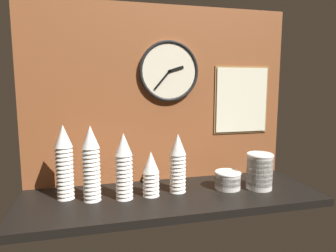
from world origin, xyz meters
TOP-DOWN VIEW (x-y plane):
  - ground_plane at (0.00, 0.00)cm, footprint 160.00×56.00cm
  - wall_tiled_back at (0.00, 26.50)cm, footprint 160.00×3.00cm
  - cup_stack_left at (-41.85, 0.89)cm, footprint 8.99×8.99cm
  - cup_stack_center_left at (-25.65, -0.90)cm, footprint 8.99×8.99cm
  - cup_stack_center at (-11.40, 0.39)cm, footprint 8.99×8.99cm
  - cup_stack_far_left at (-55.21, 6.78)cm, footprint 8.99×8.99cm
  - cup_stack_center_right at (4.02, 2.26)cm, footprint 8.99×8.99cm
  - bowl_stack_far_right at (50.36, -4.18)cm, footprint 15.00×15.00cm
  - bowl_stack_right at (32.94, -0.49)cm, footprint 15.00×15.00cm
  - wall_clock at (4.51, 23.47)cm, footprint 36.18×2.70cm
  - menu_board at (52.78, 24.35)cm, footprint 37.06×1.32cm

SIDE VIEW (x-z plane):
  - ground_plane at x=0.00cm, z-range -4.00..0.00cm
  - bowl_stack_right at x=32.94cm, z-range 0.42..10.50cm
  - bowl_stack_far_right at x=50.36cm, z-range 0.42..20.85cm
  - cup_stack_center at x=-11.40cm, z-range 0.00..24.08cm
  - cup_stack_center_right at x=4.02cm, z-range 0.00..32.44cm
  - cup_stack_center_left at x=-25.65cm, z-range 0.00..34.52cm
  - cup_stack_left at x=-41.85cm, z-range 0.00..38.70cm
  - cup_stack_far_left at x=-55.21cm, z-range 0.00..38.70cm
  - menu_board at x=52.78cm, z-range 27.32..70.40cm
  - wall_tiled_back at x=0.00cm, z-range 0.00..105.00cm
  - wall_clock at x=4.51cm, z-range 48.51..84.69cm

